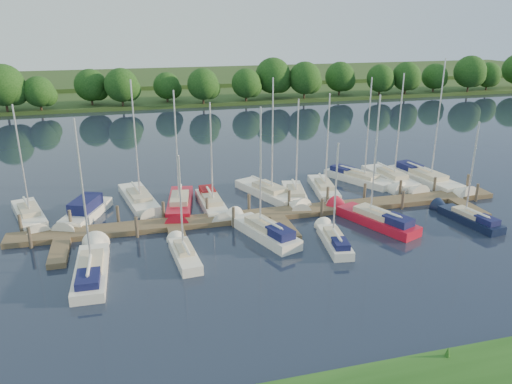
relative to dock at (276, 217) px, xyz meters
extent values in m
plane|color=#1A2134|center=(0.00, -7.31, -0.20)|extent=(260.00, 260.00, 0.00)
cube|color=#4E402C|center=(0.00, 0.69, 0.00)|extent=(40.00, 2.00, 0.40)
cube|color=#4E402C|center=(-16.00, -2.31, 0.00)|extent=(1.20, 4.00, 0.40)
cube|color=#4E402C|center=(-8.00, -2.31, 0.00)|extent=(1.20, 4.00, 0.40)
cube|color=#4E402C|center=(0.00, -2.31, 0.00)|extent=(1.20, 4.00, 0.40)
cube|color=#4E402C|center=(8.00, -2.31, 0.00)|extent=(1.20, 4.00, 0.40)
cube|color=#4E402C|center=(16.00, -2.31, 0.00)|extent=(1.20, 4.00, 0.40)
cylinder|color=#473D33|center=(-19.00, 1.99, 0.40)|extent=(0.24, 0.24, 2.00)
cylinder|color=#473D33|center=(-15.55, 1.99, 0.40)|extent=(0.24, 0.24, 2.00)
cylinder|color=#473D33|center=(-12.09, 1.99, 0.40)|extent=(0.24, 0.24, 2.00)
cylinder|color=#473D33|center=(-8.64, 1.99, 0.40)|extent=(0.24, 0.24, 2.00)
cylinder|color=#473D33|center=(-5.18, 1.99, 0.40)|extent=(0.24, 0.24, 2.00)
cylinder|color=#473D33|center=(-1.73, 1.99, 0.40)|extent=(0.24, 0.24, 2.00)
cylinder|color=#473D33|center=(1.73, 1.99, 0.40)|extent=(0.24, 0.24, 2.00)
cylinder|color=#473D33|center=(5.18, 1.99, 0.40)|extent=(0.24, 0.24, 2.00)
cylinder|color=#473D33|center=(8.64, 1.99, 0.40)|extent=(0.24, 0.24, 2.00)
cylinder|color=#473D33|center=(12.09, 1.99, 0.40)|extent=(0.24, 0.24, 2.00)
cylinder|color=#473D33|center=(15.55, 1.99, 0.40)|extent=(0.24, 0.24, 2.00)
cylinder|color=#473D33|center=(19.00, 1.99, 0.40)|extent=(0.24, 0.24, 2.00)
cylinder|color=#473D33|center=(-18.00, -0.61, 0.40)|extent=(0.24, 0.24, 2.00)
cylinder|color=#473D33|center=(-10.80, -0.61, 0.40)|extent=(0.24, 0.24, 2.00)
cylinder|color=#473D33|center=(-3.60, -0.61, 0.40)|extent=(0.24, 0.24, 2.00)
cylinder|color=#473D33|center=(3.60, -0.61, 0.40)|extent=(0.24, 0.24, 2.00)
cylinder|color=#473D33|center=(10.80, -0.61, 0.40)|extent=(0.24, 0.24, 2.00)
cylinder|color=#473D33|center=(18.00, -0.61, 0.40)|extent=(0.24, 0.24, 2.00)
cube|color=#253F18|center=(0.00, 67.69, 0.10)|extent=(180.00, 30.00, 0.60)
cube|color=#375324|center=(0.00, 92.69, 0.50)|extent=(220.00, 40.00, 1.40)
cylinder|color=#38281C|center=(-29.87, 54.45, 0.83)|extent=(0.36, 0.36, 2.06)
sphere|color=#11370F|center=(-29.87, 54.45, 3.34)|extent=(4.80, 4.80, 4.80)
sphere|color=#11370F|center=(-28.84, 54.65, 2.66)|extent=(3.43, 3.43, 3.43)
cylinder|color=#38281C|center=(-23.77, 56.08, 0.96)|extent=(0.36, 0.36, 2.33)
sphere|color=#11370F|center=(-23.77, 56.08, 3.81)|extent=(5.44, 5.44, 5.44)
sphere|color=#11370F|center=(-22.60, 56.28, 3.04)|extent=(3.88, 3.88, 3.88)
cylinder|color=#38281C|center=(-16.88, 55.86, 1.19)|extent=(0.36, 0.36, 2.77)
sphere|color=#11370F|center=(-16.88, 55.86, 4.57)|extent=(6.47, 6.47, 6.47)
sphere|color=#11370F|center=(-15.50, 56.06, 3.65)|extent=(4.62, 4.62, 4.62)
cylinder|color=#38281C|center=(-10.93, 56.53, 0.89)|extent=(0.36, 0.36, 2.18)
sphere|color=#11370F|center=(-10.93, 56.53, 3.55)|extent=(5.08, 5.08, 5.08)
sphere|color=#11370F|center=(-9.84, 56.73, 2.83)|extent=(3.63, 3.63, 3.63)
cylinder|color=#38281C|center=(-4.14, 53.34, 1.13)|extent=(0.36, 0.36, 2.65)
sphere|color=#11370F|center=(-4.14, 53.34, 4.37)|extent=(6.19, 6.19, 6.19)
sphere|color=#11370F|center=(-2.81, 53.54, 3.49)|extent=(4.42, 4.42, 4.42)
cylinder|color=#38281C|center=(4.48, 54.32, 0.84)|extent=(0.36, 0.36, 2.08)
sphere|color=#11370F|center=(4.48, 54.32, 3.38)|extent=(4.85, 4.85, 4.85)
sphere|color=#11370F|center=(5.52, 54.52, 2.69)|extent=(3.47, 3.47, 3.47)
cylinder|color=#38281C|center=(9.60, 54.72, 1.06)|extent=(0.36, 0.36, 2.52)
sphere|color=#11370F|center=(9.60, 54.72, 4.15)|extent=(5.89, 5.89, 5.89)
sphere|color=#11370F|center=(10.86, 54.92, 3.30)|extent=(4.21, 4.21, 4.21)
cylinder|color=#38281C|center=(17.76, 52.93, 0.93)|extent=(0.36, 0.36, 2.26)
sphere|color=#11370F|center=(17.76, 52.93, 3.70)|extent=(5.28, 5.28, 5.28)
sphere|color=#11370F|center=(18.89, 53.13, 2.94)|extent=(3.77, 3.77, 3.77)
cylinder|color=#38281C|center=(22.26, 54.30, 1.17)|extent=(0.36, 0.36, 2.74)
sphere|color=#11370F|center=(22.26, 54.30, 4.51)|extent=(6.38, 6.38, 6.38)
sphere|color=#11370F|center=(23.63, 54.50, 3.60)|extent=(4.56, 4.56, 4.56)
cylinder|color=#38281C|center=(29.28, 53.86, 0.97)|extent=(0.36, 0.36, 2.34)
sphere|color=#11370F|center=(29.28, 53.86, 3.84)|extent=(5.47, 5.47, 5.47)
sphere|color=#11370F|center=(30.46, 54.06, 3.06)|extent=(3.91, 3.91, 3.91)
cylinder|color=#38281C|center=(37.08, 56.38, 0.79)|extent=(0.36, 0.36, 1.98)
sphere|color=#11370F|center=(37.08, 56.38, 3.21)|extent=(4.62, 4.62, 4.62)
sphere|color=#11370F|center=(38.07, 56.58, 2.55)|extent=(3.30, 3.30, 3.30)
cylinder|color=#38281C|center=(42.82, 55.28, 1.04)|extent=(0.36, 0.36, 2.48)
sphere|color=#11370F|center=(42.82, 55.28, 4.07)|extent=(5.79, 5.79, 5.79)
sphere|color=#11370F|center=(44.06, 55.48, 3.25)|extent=(4.14, 4.14, 4.14)
cylinder|color=#38281C|center=(50.70, 54.72, 1.22)|extent=(0.36, 0.36, 2.84)
sphere|color=#11370F|center=(50.70, 54.72, 4.69)|extent=(6.62, 6.62, 6.62)
sphere|color=#11370F|center=(52.12, 54.92, 3.74)|extent=(4.73, 4.73, 4.73)
cylinder|color=#38281C|center=(56.19, 53.96, 1.02)|extent=(0.36, 0.36, 2.43)
sphere|color=#11370F|center=(56.19, 53.96, 3.99)|extent=(5.68, 5.68, 5.68)
sphere|color=#11370F|center=(57.40, 54.16, 3.18)|extent=(4.06, 4.06, 4.06)
cylinder|color=#38281C|center=(62.80, 54.52, 1.15)|extent=(0.36, 0.36, 2.70)
sphere|color=#11370F|center=(62.80, 54.52, 4.44)|extent=(6.29, 6.29, 6.29)
sphere|color=#11370F|center=(64.15, 54.72, 3.55)|extent=(4.49, 4.49, 4.49)
cube|color=white|center=(-18.96, 5.28, -0.05)|extent=(3.57, 6.55, 1.06)
cone|color=white|center=(-18.02, 2.27, -0.05)|extent=(1.50, 2.37, 0.88)
cube|color=beige|center=(-18.87, 4.98, 0.62)|extent=(2.11, 3.11, 0.48)
cylinder|color=silver|center=(-18.77, 4.68, 4.74)|extent=(0.12, 0.12, 8.52)
cylinder|color=silver|center=(-19.15, 5.88, 1.00)|extent=(0.94, 2.74, 0.10)
cylinder|color=white|center=(-19.15, 5.88, 1.00)|extent=(0.94, 2.47, 0.20)
cube|color=white|center=(-14.56, 4.40, -0.05)|extent=(4.05, 6.11, 1.13)
cone|color=white|center=(-15.69, 1.72, -0.05)|extent=(1.57, 1.98, 0.96)
cube|color=#141747|center=(-14.56, 4.40, 0.87)|extent=(2.67, 3.55, 1.01)
cube|color=white|center=(-10.38, 6.88, -0.05)|extent=(3.35, 7.59, 0.98)
cone|color=white|center=(-9.72, 3.27, -0.05)|extent=(1.48, 2.71, 1.03)
cube|color=beige|center=(-10.32, 6.51, 0.55)|extent=(2.11, 3.53, 0.44)
cylinder|color=silver|center=(-10.25, 6.15, 5.38)|extent=(0.12, 0.12, 9.91)
cylinder|color=silver|center=(-10.52, 7.60, 0.91)|extent=(0.70, 3.27, 0.10)
cylinder|color=white|center=(-10.52, 7.60, 0.91)|extent=(0.73, 2.92, 0.20)
cube|color=#B51026|center=(-7.03, 4.74, -0.05)|extent=(3.06, 7.01, 1.12)
cone|color=#B51026|center=(-7.63, 1.40, -0.05)|extent=(1.35, 2.50, 0.95)
cube|color=beige|center=(-7.09, 4.40, 0.67)|extent=(1.94, 3.26, 0.51)
cylinder|color=silver|center=(-7.15, 4.07, 5.09)|extent=(0.12, 0.12, 9.16)
cylinder|color=silver|center=(-6.91, 5.41, 1.08)|extent=(0.63, 3.02, 0.10)
cylinder|color=white|center=(-6.91, 5.41, 1.08)|extent=(0.67, 2.71, 0.20)
cube|color=white|center=(-4.50, 3.92, -0.05)|extent=(1.86, 6.18, 1.05)
cone|color=white|center=(-4.43, 0.85, -0.05)|extent=(0.91, 2.17, 0.86)
cube|color=beige|center=(-4.49, 3.61, 0.61)|extent=(1.35, 2.79, 0.48)
cube|color=maroon|center=(-4.54, 5.64, 0.71)|extent=(1.24, 1.87, 0.53)
cylinder|color=silver|center=(-4.48, 3.31, 4.61)|extent=(0.12, 0.12, 8.29)
cylinder|color=silver|center=(-4.51, 4.53, 1.00)|extent=(0.16, 2.76, 0.10)
cylinder|color=white|center=(-4.51, 4.53, 1.00)|extent=(0.25, 2.46, 0.20)
cube|color=white|center=(0.83, 5.53, -0.05)|extent=(4.49, 7.50, 1.10)
cone|color=white|center=(2.13, 2.14, -0.05)|extent=(1.86, 2.73, 1.02)
cube|color=beige|center=(0.96, 5.19, 0.65)|extent=(2.59, 3.59, 0.50)
cylinder|color=silver|center=(1.09, 4.85, 5.40)|extent=(0.12, 0.12, 9.79)
cylinder|color=silver|center=(0.57, 6.21, 1.05)|extent=(1.26, 3.08, 0.10)
cylinder|color=white|center=(0.57, 6.21, 1.05)|extent=(1.22, 2.78, 0.20)
cube|color=white|center=(3.04, 4.25, -0.05)|extent=(2.90, 6.32, 0.98)
cone|color=white|center=(2.43, 1.26, -0.05)|extent=(1.27, 2.26, 0.85)
cube|color=beige|center=(2.98, 3.95, 0.56)|extent=(1.81, 2.95, 0.45)
cylinder|color=silver|center=(2.92, 3.66, 4.54)|extent=(0.12, 0.12, 8.24)
cylinder|color=silver|center=(3.17, 4.85, 0.91)|extent=(0.65, 2.71, 0.10)
cylinder|color=white|center=(3.17, 4.85, 0.91)|extent=(0.69, 2.43, 0.20)
cube|color=white|center=(6.19, 5.30, -0.05)|extent=(2.72, 6.44, 0.97)
cone|color=white|center=(5.70, 2.22, -0.05)|extent=(1.21, 2.30, 0.87)
cube|color=beige|center=(6.14, 4.99, 0.55)|extent=(1.74, 2.98, 0.44)
cylinder|color=silver|center=(6.10, 4.68, 4.63)|extent=(0.12, 0.12, 8.43)
cylinder|color=silver|center=(6.29, 5.91, 0.90)|extent=(0.55, 2.79, 0.10)
cylinder|color=white|center=(6.29, 5.91, 0.90)|extent=(0.60, 2.50, 0.20)
cube|color=white|center=(10.52, 7.04, -0.05)|extent=(5.02, 7.07, 1.01)
cone|color=white|center=(12.17, 3.97, -0.05)|extent=(2.02, 2.61, 0.98)
cube|color=beige|center=(10.69, 6.74, 0.58)|extent=(2.78, 3.46, 0.46)
cube|color=#141747|center=(9.60, 8.77, 0.67)|extent=(2.20, 2.49, 0.50)
cylinder|color=silver|center=(10.85, 6.43, 5.15)|extent=(0.12, 0.12, 9.42)
cylinder|color=silver|center=(10.19, 7.66, 0.95)|extent=(1.57, 2.81, 0.10)
cylinder|color=white|center=(10.19, 7.66, 0.95)|extent=(1.50, 2.55, 0.20)
cube|color=white|center=(13.55, 6.39, -0.05)|extent=(2.62, 7.32, 1.14)
cone|color=white|center=(13.85, 2.81, -0.05)|extent=(1.22, 2.59, 1.01)
cube|color=beige|center=(13.58, 6.03, 0.68)|extent=(1.78, 3.35, 0.52)
cylinder|color=silver|center=(13.61, 5.67, 5.37)|extent=(0.12, 0.12, 9.69)
cylinder|color=silver|center=(13.49, 7.10, 1.10)|extent=(0.38, 3.23, 0.10)
cylinder|color=white|center=(13.49, 7.10, 1.10)|extent=(0.44, 2.88, 0.20)
cube|color=white|center=(16.67, 5.23, -0.05)|extent=(3.60, 8.43, 1.18)
cone|color=white|center=(17.35, 1.21, -0.05)|extent=(1.60, 3.01, 1.14)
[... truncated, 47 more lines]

